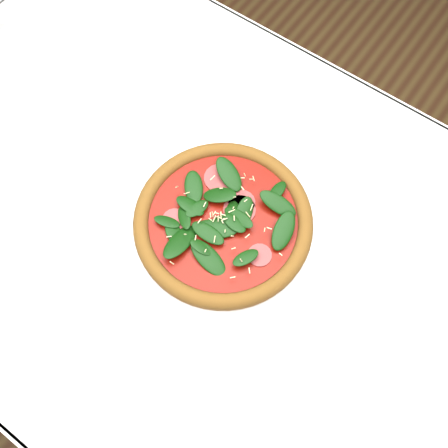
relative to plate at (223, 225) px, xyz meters
The scene contains 4 objects.
ground 0.76m from the plate, 154.49° to the right, with size 6.00×6.00×0.00m, color brown.
dining_table 0.12m from the plate, 154.49° to the right, with size 1.21×0.81×0.75m.
plate is the anchor object (origin of this frame).
pizza 0.02m from the plate, 90.00° to the left, with size 0.32×0.32×0.04m.
Camera 1 is at (0.22, -0.23, 1.48)m, focal length 40.00 mm.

